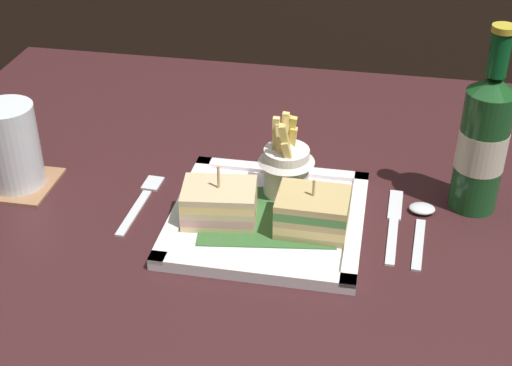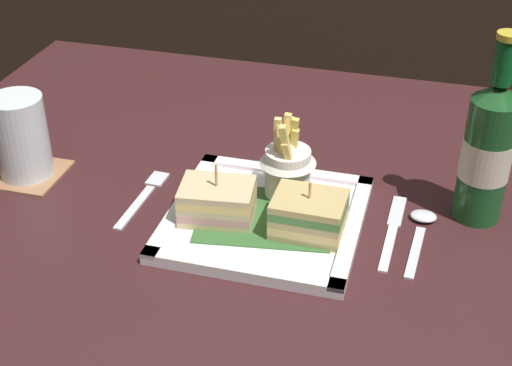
# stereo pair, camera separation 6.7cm
# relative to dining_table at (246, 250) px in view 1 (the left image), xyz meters

# --- Properties ---
(dining_table) EXTENTS (1.08, 0.90, 0.77)m
(dining_table) POSITION_rel_dining_table_xyz_m (0.00, 0.00, 0.00)
(dining_table) COLOR #381A1C
(dining_table) RESTS_ON ground_plane
(square_plate) EXTENTS (0.25, 0.25, 0.02)m
(square_plate) POSITION_rel_dining_table_xyz_m (0.04, -0.06, 0.11)
(square_plate) COLOR white
(square_plate) RESTS_ON dining_table
(sandwich_half_left) EXTENTS (0.10, 0.08, 0.08)m
(sandwich_half_left) POSITION_rel_dining_table_xyz_m (-0.02, -0.08, 0.13)
(sandwich_half_left) COLOR #DFC187
(sandwich_half_left) RESTS_ON square_plate
(sandwich_half_right) EXTENTS (0.09, 0.07, 0.07)m
(sandwich_half_right) POSITION_rel_dining_table_xyz_m (0.10, -0.08, 0.14)
(sandwich_half_right) COLOR tan
(sandwich_half_right) RESTS_ON square_plate
(fries_cup) EXTENTS (0.08, 0.08, 0.12)m
(fries_cup) POSITION_rel_dining_table_xyz_m (0.06, -0.00, 0.16)
(fries_cup) COLOR white
(fries_cup) RESTS_ON square_plate
(beer_bottle) EXTENTS (0.06, 0.06, 0.26)m
(beer_bottle) POSITION_rel_dining_table_xyz_m (0.31, 0.03, 0.20)
(beer_bottle) COLOR #194E23
(beer_bottle) RESTS_ON dining_table
(drink_coaster) EXTENTS (0.10, 0.10, 0.00)m
(drink_coaster) POSITION_rel_dining_table_xyz_m (-0.32, -0.04, 0.10)
(drink_coaster) COLOR #9E6D49
(drink_coaster) RESTS_ON dining_table
(water_glass) EXTENTS (0.08, 0.08, 0.12)m
(water_glass) POSITION_rel_dining_table_xyz_m (-0.32, -0.04, 0.16)
(water_glass) COLOR silver
(water_glass) RESTS_ON dining_table
(fork) EXTENTS (0.03, 0.14, 0.00)m
(fork) POSITION_rel_dining_table_xyz_m (-0.14, -0.05, 0.10)
(fork) COLOR silver
(fork) RESTS_ON dining_table
(knife) EXTENTS (0.02, 0.17, 0.00)m
(knife) POSITION_rel_dining_table_xyz_m (0.21, -0.03, 0.10)
(knife) COLOR silver
(knife) RESTS_ON dining_table
(spoon) EXTENTS (0.03, 0.14, 0.01)m
(spoon) POSITION_rel_dining_table_xyz_m (0.24, -0.02, 0.10)
(spoon) COLOR silver
(spoon) RESTS_ON dining_table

